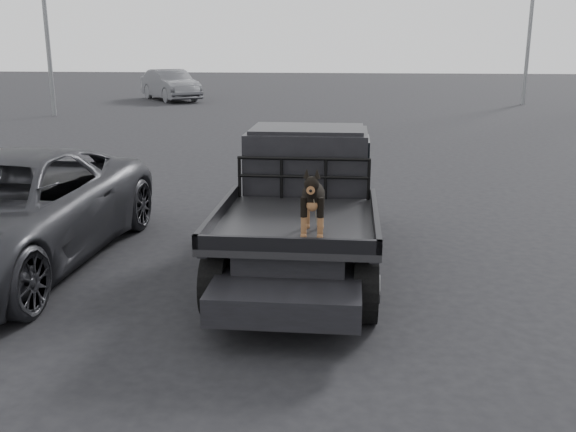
# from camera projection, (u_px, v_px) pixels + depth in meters

# --- Properties ---
(ground) EXTENTS (120.00, 120.00, 0.00)m
(ground) POSITION_uv_depth(u_px,v_px,m) (276.00, 313.00, 7.32)
(ground) COLOR black
(ground) RESTS_ON ground
(flatbed_ute) EXTENTS (2.00, 5.40, 0.92)m
(flatbed_ute) POSITION_uv_depth(u_px,v_px,m) (302.00, 235.00, 8.69)
(flatbed_ute) COLOR black
(flatbed_ute) RESTS_ON ground
(ute_cab) EXTENTS (1.72, 1.30, 0.88)m
(ute_cab) POSITION_uv_depth(u_px,v_px,m) (307.00, 157.00, 9.37)
(ute_cab) COLOR black
(ute_cab) RESTS_ON flatbed_ute
(headache_rack) EXTENTS (1.80, 0.08, 0.55)m
(headache_rack) POSITION_uv_depth(u_px,v_px,m) (304.00, 179.00, 8.69)
(headache_rack) COLOR black
(headache_rack) RESTS_ON flatbed_ute
(dog) EXTENTS (0.32, 0.60, 0.74)m
(dog) POSITION_uv_depth(u_px,v_px,m) (313.00, 201.00, 7.09)
(dog) COLOR black
(dog) RESTS_ON flatbed_ute
(parked_suv) EXTENTS (2.69, 5.61, 1.54)m
(parked_suv) POSITION_uv_depth(u_px,v_px,m) (2.00, 213.00, 8.60)
(parked_suv) COLOR #2B2C30
(parked_suv) RESTS_ON ground
(distant_car_a) EXTENTS (4.25, 4.95, 1.61)m
(distant_car_a) POSITION_uv_depth(u_px,v_px,m) (171.00, 85.00, 33.99)
(distant_car_a) COLOR #4F5055
(distant_car_a) RESTS_ON ground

